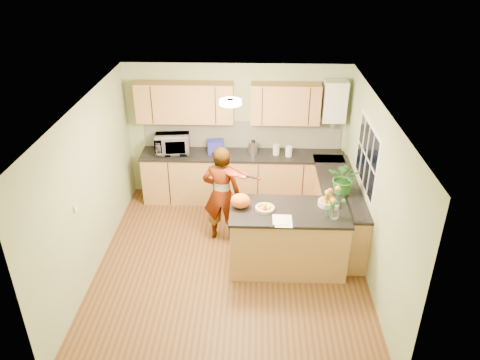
{
  "coord_description": "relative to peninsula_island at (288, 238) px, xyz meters",
  "views": [
    {
      "loc": [
        0.35,
        -5.72,
        4.48
      ],
      "look_at": [
        0.12,
        0.5,
        1.17
      ],
      "focal_mm": 35.0,
      "sensor_mm": 36.0,
      "label": 1
    }
  ],
  "objects": [
    {
      "name": "back_counter",
      "position": [
        -0.75,
        1.97,
        -0.02
      ],
      "size": [
        3.64,
        0.62,
        0.94
      ],
      "color": "#A27241",
      "rests_on": "floor"
    },
    {
      "name": "peninsula_island",
      "position": [
        0.0,
        0.0,
        0.0
      ],
      "size": [
        1.7,
        0.87,
        0.98
      ],
      "color": "#A27241",
      "rests_on": "floor"
    },
    {
      "name": "right_counter",
      "position": [
        0.85,
        0.87,
        -0.02
      ],
      "size": [
        0.62,
        2.24,
        0.94
      ],
      "color": "#A27241",
      "rests_on": "floor"
    },
    {
      "name": "ceiling",
      "position": [
        -0.85,
        0.02,
        2.01
      ],
      "size": [
        4.0,
        4.5,
        0.02
      ],
      "primitive_type": "cube",
      "color": "white",
      "rests_on": "wall_back"
    },
    {
      "name": "orange_bowl",
      "position": [
        0.55,
        0.15,
        0.55
      ],
      "size": [
        0.26,
        0.26,
        0.15
      ],
      "color": "beige",
      "rests_on": "peninsula_island"
    },
    {
      "name": "wall_left",
      "position": [
        -2.85,
        0.02,
        0.76
      ],
      "size": [
        0.02,
        4.5,
        2.5
      ],
      "primitive_type": "cube",
      "color": "#8D9D70",
      "rests_on": "floor"
    },
    {
      "name": "papers",
      "position": [
        -0.1,
        -0.3,
        0.49
      ],
      "size": [
        0.24,
        0.32,
        0.01
      ],
      "primitive_type": "cube",
      "color": "white",
      "rests_on": "peninsula_island"
    },
    {
      "name": "wall_back",
      "position": [
        -0.85,
        2.27,
        0.76
      ],
      "size": [
        4.0,
        0.02,
        2.5
      ],
      "primitive_type": "cube",
      "color": "#8D9D70",
      "rests_on": "floor"
    },
    {
      "name": "upper_cabinets",
      "position": [
        -1.02,
        2.1,
        1.36
      ],
      "size": [
        3.2,
        0.34,
        0.7
      ],
      "color": "#A27241",
      "rests_on": "wall_back"
    },
    {
      "name": "blue_box",
      "position": [
        -1.22,
        2.0,
        0.57
      ],
      "size": [
        0.33,
        0.26,
        0.24
      ],
      "primitive_type": "cube",
      "rotation": [
        0.0,
        0.0,
        0.15
      ],
      "color": "navy",
      "rests_on": "back_counter"
    },
    {
      "name": "wall_front",
      "position": [
        -0.85,
        -2.23,
        0.76
      ],
      "size": [
        4.0,
        0.02,
        2.5
      ],
      "primitive_type": "cube",
      "color": "#8D9D70",
      "rests_on": "floor"
    },
    {
      "name": "wall_right",
      "position": [
        1.15,
        0.02,
        0.76
      ],
      "size": [
        0.02,
        4.5,
        2.5
      ],
      "primitive_type": "cube",
      "color": "#8D9D70",
      "rests_on": "floor"
    },
    {
      "name": "violin",
      "position": [
        -0.82,
        0.48,
        0.82
      ],
      "size": [
        0.68,
        0.59,
        0.17
      ],
      "primitive_type": null,
      "rotation": [
        0.17,
        0.0,
        -0.61
      ],
      "color": "#501105",
      "rests_on": "violinist"
    },
    {
      "name": "splashback",
      "position": [
        -0.75,
        2.25,
        0.71
      ],
      "size": [
        3.6,
        0.02,
        0.52
      ],
      "primitive_type": "cube",
      "color": "white",
      "rests_on": "back_counter"
    },
    {
      "name": "floor",
      "position": [
        -0.85,
        0.02,
        -0.49
      ],
      "size": [
        4.5,
        4.5,
        0.0
      ],
      "primitive_type": "plane",
      "color": "#513017",
      "rests_on": "ground"
    },
    {
      "name": "violinist",
      "position": [
        -1.02,
        0.7,
        0.33
      ],
      "size": [
        0.63,
        0.44,
        1.64
      ],
      "primitive_type": "imported",
      "rotation": [
        0.0,
        0.0,
        3.06
      ],
      "color": "#DEA887",
      "rests_on": "floor"
    },
    {
      "name": "jar_cream",
      "position": [
        -0.13,
        1.96,
        0.54
      ],
      "size": [
        0.13,
        0.13,
        0.18
      ],
      "primitive_type": "cylinder",
      "rotation": [
        0.0,
        0.0,
        -0.09
      ],
      "color": "beige",
      "rests_on": "back_counter"
    },
    {
      "name": "boiler",
      "position": [
        0.85,
        2.11,
        1.41
      ],
      "size": [
        0.4,
        0.3,
        0.86
      ],
      "color": "white",
      "rests_on": "wall_back"
    },
    {
      "name": "ceiling_lamp",
      "position": [
        -0.85,
        0.32,
        1.97
      ],
      "size": [
        0.3,
        0.3,
        0.07
      ],
      "color": "#FFEABF",
      "rests_on": "ceiling"
    },
    {
      "name": "flower_vase",
      "position": [
        0.6,
        -0.18,
        0.83
      ],
      "size": [
        0.28,
        0.28,
        0.52
      ],
      "rotation": [
        0.0,
        0.0,
        -0.28
      ],
      "color": "silver",
      "rests_on": "peninsula_island"
    },
    {
      "name": "microwave",
      "position": [
        -2.0,
        1.98,
        0.62
      ],
      "size": [
        0.65,
        0.47,
        0.34
      ],
      "primitive_type": "imported",
      "rotation": [
        0.0,
        0.0,
        0.11
      ],
      "color": "white",
      "rests_on": "back_counter"
    },
    {
      "name": "window_right",
      "position": [
        1.15,
        0.62,
        1.06
      ],
      "size": [
        0.01,
        1.3,
        1.05
      ],
      "color": "white",
      "rests_on": "wall_right"
    },
    {
      "name": "light_switch",
      "position": [
        -2.83,
        -0.58,
        0.81
      ],
      "size": [
        0.02,
        0.09,
        0.09
      ],
      "primitive_type": "cube",
      "color": "white",
      "rests_on": "wall_left"
    },
    {
      "name": "potted_plant",
      "position": [
        0.85,
        0.57,
        0.72
      ],
      "size": [
        0.59,
        0.55,
        0.53
      ],
      "primitive_type": "imported",
      "rotation": [
        0.0,
        0.0,
        -0.33
      ],
      "color": "#2A6C24",
      "rests_on": "right_counter"
    },
    {
      "name": "kettle",
      "position": [
        -0.54,
        1.97,
        0.58
      ],
      "size": [
        0.17,
        0.17,
        0.32
      ],
      "rotation": [
        0.0,
        0.0,
        0.22
      ],
      "color": "#AEADB2",
      "rests_on": "back_counter"
    },
    {
      "name": "jar_white",
      "position": [
        0.1,
        1.9,
        0.54
      ],
      "size": [
        0.13,
        0.13,
        0.18
      ],
      "primitive_type": "cylinder",
      "rotation": [
        0.0,
        0.0,
        -0.13
      ],
      "color": "white",
      "rests_on": "back_counter"
    },
    {
      "name": "fruit_dish",
      "position": [
        -0.35,
        0.0,
        0.53
      ],
      "size": [
        0.28,
        0.28,
        0.1
      ],
      "color": "beige",
      "rests_on": "peninsula_island"
    },
    {
      "name": "orange_bag",
      "position": [
        -0.7,
        0.05,
        0.59
      ],
      "size": [
        0.31,
        0.27,
        0.21
      ],
      "primitive_type": "ellipsoid",
      "rotation": [
        0.0,
        0.0,
        0.12
      ],
      "color": "orange",
      "rests_on": "peninsula_island"
    }
  ]
}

